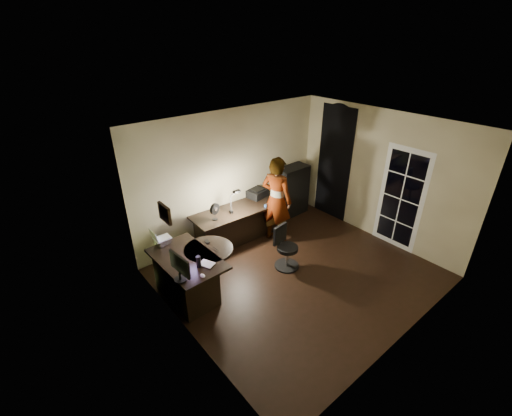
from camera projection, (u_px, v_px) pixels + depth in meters
floor at (298, 274)px, 6.34m from camera, size 4.50×4.00×0.01m
ceiling at (309, 129)px, 5.09m from camera, size 4.50×4.00×0.01m
wall_back at (232, 174)px, 7.08m from camera, size 4.50×0.01×2.70m
wall_front at (418, 266)px, 4.34m from camera, size 4.50×0.01×2.70m
wall_left at (183, 261)px, 4.44m from camera, size 0.01×4.00×2.70m
wall_right at (379, 177)px, 6.99m from camera, size 0.01×4.00×2.70m
green_wall_overlay at (184, 260)px, 4.45m from camera, size 0.00×4.00×2.70m
arched_doorway at (334, 164)px, 7.79m from camera, size 0.01×0.90×2.60m
french_door at (401, 199)px, 6.74m from camera, size 0.02×0.92×2.10m
framed_picture at (165, 213)px, 4.54m from camera, size 0.04×0.30×0.25m
desk_left at (189, 277)px, 5.65m from camera, size 0.86×1.36×0.77m
desk_right at (239, 225)px, 7.18m from camera, size 2.04×0.78×0.75m
cabinet at (292, 191)px, 8.16m from camera, size 0.81×0.42×1.20m
laptop_stand at (163, 241)px, 5.80m from camera, size 0.26×0.23×0.10m
laptop at (162, 234)px, 5.73m from camera, size 0.29×0.27×0.20m
monitor at (179, 271)px, 4.90m from camera, size 0.13×0.47×0.30m
mouse at (203, 276)px, 5.03m from camera, size 0.08×0.11×0.04m
phone at (207, 241)px, 5.87m from camera, size 0.08×0.13×0.01m
pen at (216, 249)px, 5.67m from camera, size 0.02×0.13×0.01m
speaker at (199, 262)px, 5.21m from camera, size 0.08×0.08×0.19m
notepad at (207, 264)px, 5.30m from camera, size 0.24×0.27×0.01m
desk_fan at (215, 211)px, 6.53m from camera, size 0.25×0.18×0.35m
headphones at (268, 205)px, 7.08m from camera, size 0.18×0.08×0.08m
printer at (257, 193)px, 7.47m from camera, size 0.47×0.39×0.18m
desk_lamp at (231, 200)px, 6.70m from camera, size 0.23×0.31×0.60m
office_chair at (287, 248)px, 6.34m from camera, size 0.53×0.53×0.83m
person at (277, 200)px, 6.97m from camera, size 0.62×0.76×1.85m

